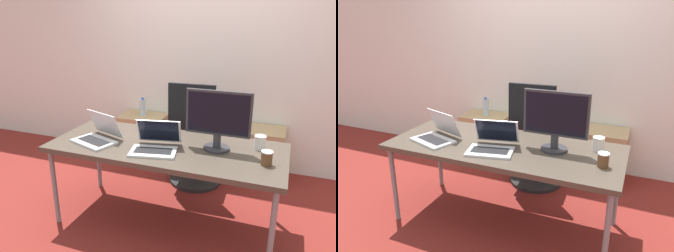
% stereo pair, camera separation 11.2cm
% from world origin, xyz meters
% --- Properties ---
extents(ground_plane, '(14.00, 14.00, 0.00)m').
position_xyz_m(ground_plane, '(0.00, 0.00, 0.00)').
color(ground_plane, maroon).
extents(wall_back, '(10.00, 0.05, 2.60)m').
position_xyz_m(wall_back, '(0.00, 1.38, 1.30)').
color(wall_back, silver).
rests_on(wall_back, ground_plane).
extents(desk, '(1.87, 0.79, 0.71)m').
position_xyz_m(desk, '(0.00, 0.00, 0.67)').
color(desk, '#473D33').
rests_on(desk, ground_plane).
extents(office_chair, '(0.56, 0.57, 1.11)m').
position_xyz_m(office_chair, '(0.03, 0.74, 0.43)').
color(office_chair, '#232326').
rests_on(office_chair, ground_plane).
extents(cabinet_left, '(0.54, 0.41, 0.56)m').
position_xyz_m(cabinet_left, '(-0.74, 1.14, 0.28)').
color(cabinet_left, tan).
rests_on(cabinet_left, ground_plane).
extents(cabinet_right, '(0.54, 0.41, 0.56)m').
position_xyz_m(cabinet_right, '(0.62, 1.14, 0.28)').
color(cabinet_right, tan).
rests_on(cabinet_right, ground_plane).
extents(water_bottle, '(0.07, 0.07, 0.22)m').
position_xyz_m(water_bottle, '(-0.74, 1.14, 0.66)').
color(water_bottle, silver).
rests_on(water_bottle, cabinet_left).
extents(laptop_left, '(0.40, 0.41, 0.23)m').
position_xyz_m(laptop_left, '(-0.56, -0.11, 0.76)').
color(laptop_left, silver).
rests_on(laptop_left, desk).
extents(laptop_right, '(0.39, 0.39, 0.22)m').
position_xyz_m(laptop_right, '(-0.04, -0.13, 0.76)').
color(laptop_right, silver).
rests_on(laptop_right, desk).
extents(monitor, '(0.50, 0.20, 0.46)m').
position_xyz_m(monitor, '(0.39, 0.06, 0.96)').
color(monitor, '#2D2D33').
rests_on(monitor, desk).
extents(coffee_cup_white, '(0.09, 0.09, 0.11)m').
position_xyz_m(coffee_cup_white, '(0.70, 0.19, 0.77)').
color(coffee_cup_white, white).
rests_on(coffee_cup_white, desk).
extents(coffee_cup_brown, '(0.08, 0.08, 0.10)m').
position_xyz_m(coffee_cup_brown, '(0.78, -0.09, 0.76)').
color(coffee_cup_brown, brown).
rests_on(coffee_cup_brown, desk).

